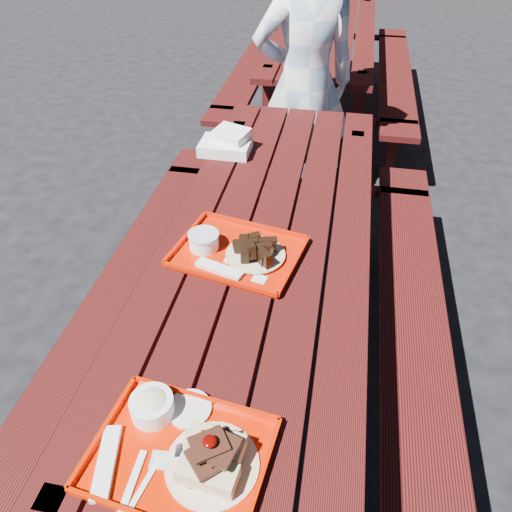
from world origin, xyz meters
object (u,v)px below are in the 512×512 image
picnic_table_near (263,284)px  far_tray (235,251)px  person (304,85)px  picnic_table_far (324,52)px  near_tray (182,443)px

picnic_table_near → far_tray: far_tray is taller
far_tray → person: 1.48m
picnic_table_near → picnic_table_far: size_ratio=1.00×
picnic_table_far → person: size_ratio=1.49×
near_tray → far_tray: bearing=92.9°
picnic_table_near → person: person is taller
far_tray → picnic_table_near: bearing=41.6°
near_tray → person: size_ratio=0.27×
picnic_table_near → picnic_table_far: 2.80m
far_tray → picnic_table_far: bearing=88.3°
picnic_table_near → far_tray: 0.24m
far_tray → person: person is taller
near_tray → far_tray: 0.72m
picnic_table_far → near_tray: (-0.05, -3.60, 0.22)m
picnic_table_near → person: size_ratio=1.49×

